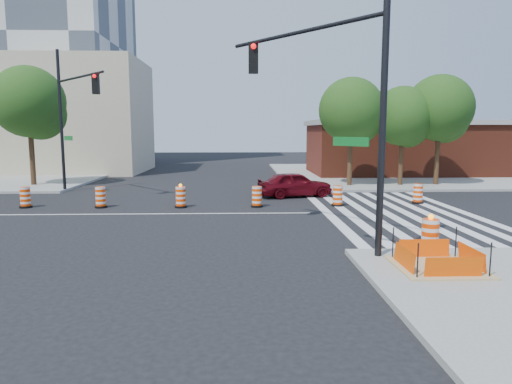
{
  "coord_description": "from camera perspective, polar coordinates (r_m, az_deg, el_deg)",
  "views": [
    {
      "loc": [
        3.8,
        -20.48,
        3.73
      ],
      "look_at": [
        4.41,
        -3.11,
        1.4
      ],
      "focal_mm": 32.0,
      "sensor_mm": 36.0,
      "label": 1
    }
  ],
  "objects": [
    {
      "name": "ground",
      "position": [
        21.16,
        -12.35,
        -2.69
      ],
      "size": [
        120.0,
        120.0,
        0.0
      ],
      "primitive_type": "plane",
      "color": "black",
      "rests_on": "ground"
    },
    {
      "name": "sidewalk_ne",
      "position": [
        41.18,
        18.17,
        2.17
      ],
      "size": [
        22.0,
        22.0,
        0.15
      ],
      "primitive_type": "cube",
      "color": "gray",
      "rests_on": "ground"
    },
    {
      "name": "crosswalk_east",
      "position": [
        22.01,
        16.99,
        -2.44
      ],
      "size": [
        6.75,
        13.5,
        0.01
      ],
      "color": "silver",
      "rests_on": "ground"
    },
    {
      "name": "lane_centerline",
      "position": [
        21.16,
        -12.35,
        -2.68
      ],
      "size": [
        14.0,
        0.12,
        0.01
      ],
      "primitive_type": "cube",
      "color": "silver",
      "rests_on": "ground"
    },
    {
      "name": "excavation_pit",
      "position": [
        13.08,
        21.74,
        -8.48
      ],
      "size": [
        2.2,
        2.2,
        0.9
      ],
      "color": "tan",
      "rests_on": "ground"
    },
    {
      "name": "brick_storefront",
      "position": [
        41.04,
        18.31,
        5.29
      ],
      "size": [
        16.5,
        8.5,
        4.6
      ],
      "color": "maroon",
      "rests_on": "ground"
    },
    {
      "name": "beige_midrise",
      "position": [
        45.34,
        -22.69,
        8.67
      ],
      "size": [
        14.0,
        10.0,
        10.0
      ],
      "primitive_type": "cube",
      "color": "#C1B593",
      "rests_on": "ground"
    },
    {
      "name": "red_coupe",
      "position": [
        26.05,
        4.86,
        0.98
      ],
      "size": [
        4.52,
        2.71,
        1.44
      ],
      "primitive_type": "imported",
      "rotation": [
        0.0,
        0.0,
        1.83
      ],
      "color": "#56070F",
      "rests_on": "ground"
    },
    {
      "name": "signal_pole_se",
      "position": [
        14.5,
        9.59,
        13.86
      ],
      "size": [
        4.25,
        5.23,
        8.71
      ],
      "rotation": [
        0.0,
        0.0,
        2.25
      ],
      "color": "black",
      "rests_on": "ground"
    },
    {
      "name": "signal_pole_nw",
      "position": [
        28.83,
        -22.12,
        9.91
      ],
      "size": [
        4.2,
        4.97,
        8.41
      ],
      "rotation": [
        0.0,
        0.0,
        -0.87
      ],
      "color": "black",
      "rests_on": "ground"
    },
    {
      "name": "pit_drum",
      "position": [
        14.26,
        20.91,
        -5.36
      ],
      "size": [
        0.61,
        0.61,
        1.2
      ],
      "color": "black",
      "rests_on": "ground"
    },
    {
      "name": "tree_north_b",
      "position": [
        34.02,
        -26.42,
        9.6
      ],
      "size": [
        4.69,
        4.69,
        7.98
      ],
      "color": "#382314",
      "rests_on": "ground"
    },
    {
      "name": "tree_north_c",
      "position": [
        30.94,
        11.87,
        9.55
      ],
      "size": [
        4.24,
        4.24,
        7.21
      ],
      "color": "#382314",
      "rests_on": "ground"
    },
    {
      "name": "tree_north_d",
      "position": [
        32.04,
        17.9,
        8.61
      ],
      "size": [
        3.92,
        3.92,
        6.67
      ],
      "color": "#382314",
      "rests_on": "ground"
    },
    {
      "name": "tree_north_e",
      "position": [
        33.04,
        21.99,
        9.29
      ],
      "size": [
        4.37,
        4.37,
        7.44
      ],
      "color": "#382314",
      "rests_on": "ground"
    },
    {
      "name": "median_drum_1",
      "position": [
        24.96,
        -26.87,
        -0.67
      ],
      "size": [
        0.6,
        0.6,
        1.02
      ],
      "color": "black",
      "rests_on": "ground"
    },
    {
      "name": "median_drum_2",
      "position": [
        23.53,
        -18.84,
        -0.71
      ],
      "size": [
        0.6,
        0.6,
        1.02
      ],
      "color": "black",
      "rests_on": "ground"
    },
    {
      "name": "median_drum_3",
      "position": [
        22.61,
        -9.39,
        -0.71
      ],
      "size": [
        0.6,
        0.6,
        1.18
      ],
      "color": "black",
      "rests_on": "ground"
    },
    {
      "name": "median_drum_4",
      "position": [
        22.47,
        0.11,
        -0.68
      ],
      "size": [
        0.6,
        0.6,
        1.02
      ],
      "color": "black",
      "rests_on": "ground"
    },
    {
      "name": "median_drum_5",
      "position": [
        23.12,
        10.16,
        -0.56
      ],
      "size": [
        0.6,
        0.6,
        1.02
      ],
      "color": "black",
      "rests_on": "ground"
    },
    {
      "name": "median_drum_6",
      "position": [
        25.01,
        19.58,
        -0.27
      ],
      "size": [
        0.6,
        0.6,
        1.02
      ],
      "color": "black",
      "rests_on": "ground"
    }
  ]
}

